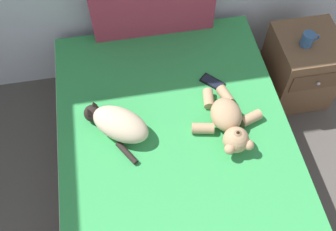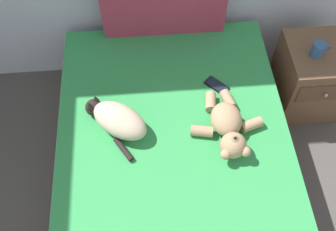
# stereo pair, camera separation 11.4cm
# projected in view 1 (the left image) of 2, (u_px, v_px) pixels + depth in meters

# --- Properties ---
(bed) EXTENTS (1.37, 2.10, 0.51)m
(bed) POSITION_uv_depth(u_px,v_px,m) (179.00, 177.00, 2.35)
(bed) COLOR brown
(bed) RESTS_ON ground_plane
(patterned_cushion) EXTENTS (0.79, 0.10, 0.41)m
(patterned_cushion) POSITION_uv_depth(u_px,v_px,m) (153.00, 6.00, 2.49)
(patterned_cushion) COLOR #A5334C
(patterned_cushion) RESTS_ON bed
(cat) EXTENTS (0.39, 0.41, 0.15)m
(cat) POSITION_uv_depth(u_px,v_px,m) (118.00, 123.00, 2.18)
(cat) COLOR #C6B293
(cat) RESTS_ON bed
(teddy_bear) EXTENTS (0.42, 0.47, 0.15)m
(teddy_bear) POSITION_uv_depth(u_px,v_px,m) (229.00, 122.00, 2.19)
(teddy_bear) COLOR tan
(teddy_bear) RESTS_ON bed
(cell_phone) EXTENTS (0.15, 0.16, 0.01)m
(cell_phone) POSITION_uv_depth(u_px,v_px,m) (212.00, 82.00, 2.42)
(cell_phone) COLOR black
(cell_phone) RESTS_ON bed
(nightstand) EXTENTS (0.43, 0.47, 0.54)m
(nightstand) POSITION_uv_depth(u_px,v_px,m) (300.00, 67.00, 2.80)
(nightstand) COLOR brown
(nightstand) RESTS_ON ground_plane
(mug) EXTENTS (0.12, 0.08, 0.09)m
(mug) POSITION_uv_depth(u_px,v_px,m) (308.00, 39.00, 2.51)
(mug) COLOR #33598C
(mug) RESTS_ON nightstand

